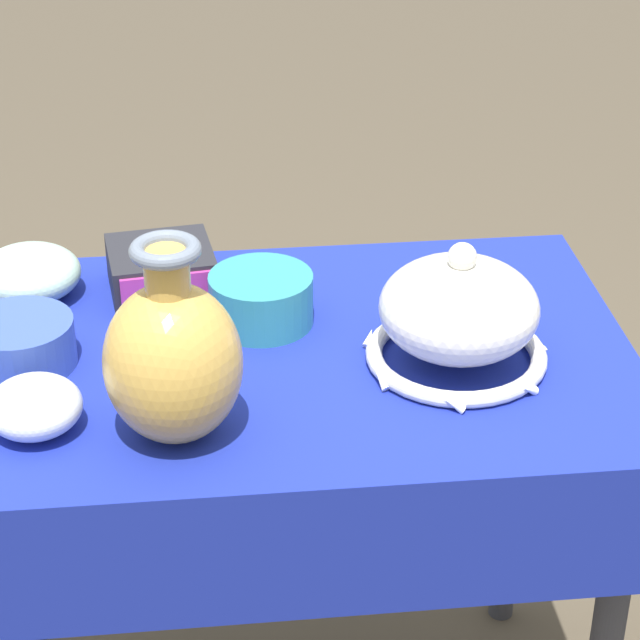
# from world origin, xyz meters

# --- Properties ---
(display_table) EXTENTS (0.96, 0.61, 0.73)m
(display_table) POSITION_xyz_m (0.00, -0.01, 0.64)
(display_table) COLOR #38383D
(display_table) RESTS_ON ground_plane
(vase_tall_bulbous) EXTENTS (0.16, 0.16, 0.26)m
(vase_tall_bulbous) POSITION_xyz_m (-0.13, -0.18, 0.84)
(vase_tall_bulbous) COLOR gold
(vase_tall_bulbous) RESTS_ON display_table
(vase_dome_bell) EXTENTS (0.24, 0.25, 0.17)m
(vase_dome_bell) POSITION_xyz_m (0.23, -0.05, 0.80)
(vase_dome_bell) COLOR white
(vase_dome_bell) RESTS_ON display_table
(mosaic_tile_box) EXTENTS (0.16, 0.16, 0.07)m
(mosaic_tile_box) POSITION_xyz_m (-0.15, 0.18, 0.77)
(mosaic_tile_box) COLOR #232328
(mosaic_tile_box) RESTS_ON display_table
(pot_squat_cobalt) EXTENTS (0.14, 0.14, 0.06)m
(pot_squat_cobalt) POSITION_xyz_m (-0.33, -0.00, 0.77)
(pot_squat_cobalt) COLOR #3851A8
(pot_squat_cobalt) RESTS_ON display_table
(pot_squat_teal) EXTENTS (0.14, 0.14, 0.07)m
(pot_squat_teal) POSITION_xyz_m (-0.01, 0.08, 0.77)
(pot_squat_teal) COLOR teal
(pot_squat_teal) RESTS_ON display_table
(bowl_shallow_porcelain) EXTENTS (0.12, 0.12, 0.07)m
(bowl_shallow_porcelain) POSITION_xyz_m (-0.30, -0.15, 0.77)
(bowl_shallow_porcelain) COLOR white
(bowl_shallow_porcelain) RESTS_ON display_table
(bowl_shallow_celadon) EXTENTS (0.15, 0.15, 0.07)m
(bowl_shallow_celadon) POSITION_xyz_m (-0.34, 0.19, 0.77)
(bowl_shallow_celadon) COLOR #A8CCB7
(bowl_shallow_celadon) RESTS_ON display_table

